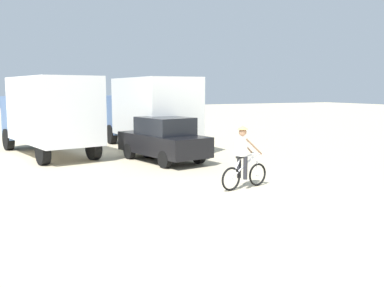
% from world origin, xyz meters
% --- Properties ---
extents(ground_plane, '(120.00, 120.00, 0.00)m').
position_xyz_m(ground_plane, '(0.00, 0.00, 0.00)').
color(ground_plane, beige).
extents(box_truck_avon_van, '(3.48, 7.05, 3.35)m').
position_xyz_m(box_truck_avon_van, '(-3.05, 10.76, 1.87)').
color(box_truck_avon_van, white).
rests_on(box_truck_avon_van, ground).
extents(box_truck_white_box, '(2.54, 6.81, 3.35)m').
position_xyz_m(box_truck_white_box, '(1.53, 10.62, 1.87)').
color(box_truck_white_box, white).
rests_on(box_truck_white_box, ground).
extents(sedan_parked, '(2.51, 4.46, 1.76)m').
position_xyz_m(sedan_parked, '(0.73, 7.06, 0.88)').
color(sedan_parked, black).
rests_on(sedan_parked, ground).
extents(cyclist_orange_shirt, '(1.71, 0.55, 1.82)m').
position_xyz_m(cyclist_orange_shirt, '(0.96, 1.71, 0.85)').
color(cyclist_orange_shirt, black).
rests_on(cyclist_orange_shirt, ground).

